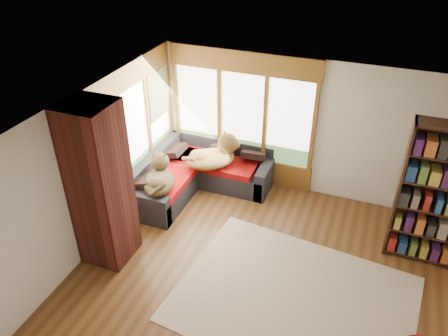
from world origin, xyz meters
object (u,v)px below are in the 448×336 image
Objects in this scene: sectional_sofa at (190,177)px; area_rug at (294,298)px; dog_brindle at (159,174)px; dog_tan at (214,152)px; brick_chimney at (100,186)px; bookshelf at (433,196)px.

sectional_sofa reaches higher than area_rug.
sectional_sofa is at bearing -37.25° from dog_brindle.
dog_tan reaches higher than area_rug.
brick_chimney is 4.84m from bookshelf.
dog_brindle is at bearing -162.71° from dog_tan.
brick_chimney is 1.18× the size of sectional_sofa.
brick_chimney is 2.47m from dog_tan.
bookshelf is at bearing -0.60° from sectional_sofa.
brick_chimney reaches higher than dog_brindle.
sectional_sofa is (0.45, 2.05, -1.00)m from brick_chimney.
dog_tan is at bearing -54.46° from dog_brindle.
dog_brindle reaches higher than sectional_sofa.
sectional_sofa is 1.98× the size of dog_tan.
dog_brindle reaches higher than area_rug.
bookshelf is at bearing 20.35° from brick_chimney.
bookshelf is 2.08× the size of dog_tan.
area_rug is 1.41× the size of bookshelf.
bookshelf is 3.74m from dog_tan.
dog_brindle is (0.23, 1.28, -0.53)m from brick_chimney.
brick_chimney is 2.71× the size of dog_brindle.
dog_brindle is at bearing -101.26° from sectional_sofa.
brick_chimney is 1.12× the size of bookshelf.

